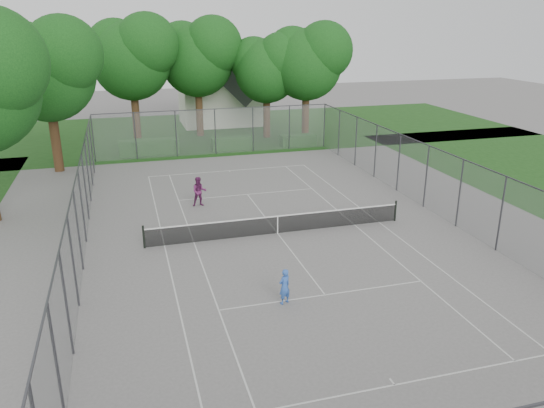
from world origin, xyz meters
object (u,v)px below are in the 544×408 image
object	(u,v)px
tennis_net	(278,224)
girl_player	(284,286)
woman_player	(199,192)
house	(220,85)

from	to	relation	value
tennis_net	girl_player	xyz separation A→B (m)	(-1.68, -6.55, 0.18)
tennis_net	woman_player	world-z (taller)	woman_player
house	tennis_net	bearing A→B (deg)	-95.35
girl_player	woman_player	size ratio (longest dim) A/B	0.82
tennis_net	woman_player	size ratio (longest dim) A/B	7.65
house	girl_player	world-z (taller)	house
house	woman_player	size ratio (longest dim) A/B	5.68
house	girl_player	distance (m)	36.52
house	woman_player	xyz separation A→B (m)	(-5.82, -24.42, -3.00)
woman_player	tennis_net	bearing A→B (deg)	-57.19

